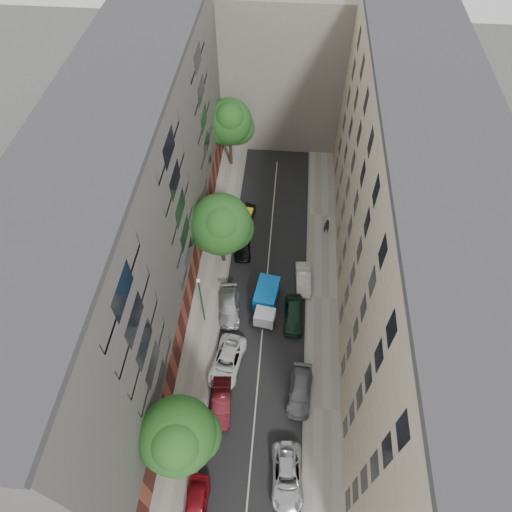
# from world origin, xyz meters

# --- Properties ---
(ground) EXTENTS (120.00, 120.00, 0.00)m
(ground) POSITION_xyz_m (0.00, 0.00, 0.00)
(ground) COLOR #4C4C49
(ground) RESTS_ON ground
(road_surface) EXTENTS (8.00, 44.00, 0.02)m
(road_surface) POSITION_xyz_m (0.00, 0.00, 0.01)
(road_surface) COLOR black
(road_surface) RESTS_ON ground
(sidewalk_left) EXTENTS (3.00, 44.00, 0.15)m
(sidewalk_left) POSITION_xyz_m (-5.50, 0.00, 0.07)
(sidewalk_left) COLOR gray
(sidewalk_left) RESTS_ON ground
(sidewalk_right) EXTENTS (3.00, 44.00, 0.15)m
(sidewalk_right) POSITION_xyz_m (5.50, 0.00, 0.07)
(sidewalk_right) COLOR gray
(sidewalk_right) RESTS_ON ground
(building_left) EXTENTS (8.00, 44.00, 20.00)m
(building_left) POSITION_xyz_m (-11.00, 0.00, 10.00)
(building_left) COLOR #53514E
(building_left) RESTS_ON ground
(building_right) EXTENTS (8.00, 44.00, 20.00)m
(building_right) POSITION_xyz_m (11.00, 0.00, 10.00)
(building_right) COLOR beige
(building_right) RESTS_ON ground
(building_endcap) EXTENTS (18.00, 12.00, 18.00)m
(building_endcap) POSITION_xyz_m (0.00, 28.00, 9.00)
(building_endcap) COLOR slate
(building_endcap) RESTS_ON ground
(tarp_truck) EXTENTS (2.58, 5.13, 2.26)m
(tarp_truck) POSITION_xyz_m (0.15, -1.63, 1.25)
(tarp_truck) COLOR black
(tarp_truck) RESTS_ON ground
(car_left_0) EXTENTS (1.78, 4.22, 1.42)m
(car_left_0) POSITION_xyz_m (-3.60, -19.00, 0.71)
(car_left_0) COLOR maroon
(car_left_0) RESTS_ON ground
(car_left_1) EXTENTS (1.87, 4.43, 1.42)m
(car_left_1) POSITION_xyz_m (-2.80, -11.40, 0.71)
(car_left_1) COLOR #480E15
(car_left_1) RESTS_ON ground
(car_left_2) EXTENTS (3.25, 5.56, 1.45)m
(car_left_2) POSITION_xyz_m (-2.80, -7.80, 0.73)
(car_left_2) COLOR silver
(car_left_2) RESTS_ON ground
(car_left_3) EXTENTS (2.51, 4.84, 1.34)m
(car_left_3) POSITION_xyz_m (-3.29, -2.20, 0.67)
(car_left_3) COLOR #BABABF
(car_left_3) RESTS_ON ground
(car_left_4) EXTENTS (2.04, 4.25, 1.40)m
(car_left_4) POSITION_xyz_m (-2.80, 5.40, 0.70)
(car_left_4) COLOR black
(car_left_4) RESTS_ON ground
(car_left_5) EXTENTS (2.25, 4.74, 1.50)m
(car_left_5) POSITION_xyz_m (-3.02, 9.00, 0.75)
(car_left_5) COLOR black
(car_left_5) RESTS_ON ground
(car_right_0) EXTENTS (2.63, 5.13, 1.39)m
(car_right_0) POSITION_xyz_m (2.80, -16.49, 0.69)
(car_right_0) COLOR silver
(car_right_0) RESTS_ON ground
(car_right_1) EXTENTS (2.20, 4.75, 1.34)m
(car_right_1) POSITION_xyz_m (3.60, -9.90, 0.67)
(car_right_1) COLOR slate
(car_right_1) RESTS_ON ground
(car_right_2) EXTENTS (1.82, 4.40, 1.49)m
(car_right_2) POSITION_xyz_m (2.80, -2.60, 0.75)
(car_right_2) COLOR black
(car_right_2) RESTS_ON ground
(car_right_3) EXTENTS (1.65, 4.11, 1.33)m
(car_right_3) POSITION_xyz_m (3.60, 1.60, 0.66)
(car_right_3) COLOR silver
(car_right_3) RESTS_ON ground
(tree_near) EXTENTS (5.53, 5.29, 8.62)m
(tree_near) POSITION_xyz_m (-4.75, -15.91, 5.84)
(tree_near) COLOR #382619
(tree_near) RESTS_ON sidewalk_left
(tree_mid) EXTENTS (6.10, 5.94, 8.41)m
(tree_mid) POSITION_xyz_m (-4.50, 3.63, 5.45)
(tree_mid) COLOR #382619
(tree_mid) RESTS_ON sidewalk_left
(tree_far) EXTENTS (5.52, 5.28, 8.89)m
(tree_far) POSITION_xyz_m (-5.55, 18.76, 6.06)
(tree_far) COLOR #382619
(tree_far) RESTS_ON sidewalk_left
(lamp_post) EXTENTS (0.36, 0.36, 6.49)m
(lamp_post) POSITION_xyz_m (-5.47, -3.47, 4.14)
(lamp_post) COLOR #185529
(lamp_post) RESTS_ON sidewalk_left
(pedestrian) EXTENTS (0.74, 0.59, 1.77)m
(pedestrian) POSITION_xyz_m (5.93, 8.61, 1.03)
(pedestrian) COLOR black
(pedestrian) RESTS_ON sidewalk_right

